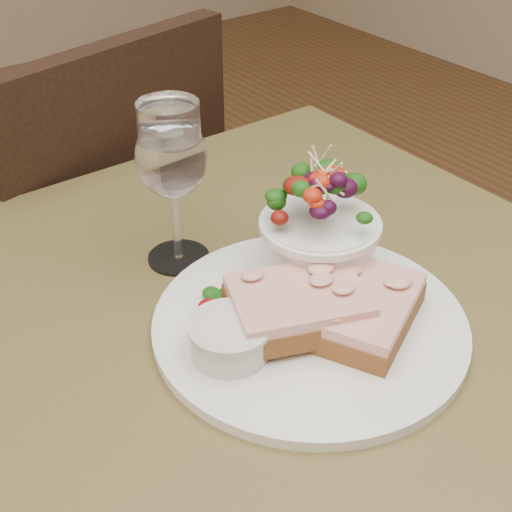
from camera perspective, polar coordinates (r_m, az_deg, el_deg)
cafe_table at (r=0.79m, az=0.68°, el=-11.08°), size 0.80×0.80×0.75m
chair_far at (r=1.46m, az=-13.34°, el=-5.73°), size 0.50×0.50×0.90m
dinner_plate at (r=0.71m, az=4.32°, el=-5.45°), size 0.31×0.31×0.01m
sandwich_front at (r=0.70m, az=8.38°, el=-4.20°), size 0.16×0.14×0.03m
sandwich_back at (r=0.69m, az=3.39°, el=-3.97°), size 0.15×0.14×0.03m
ramekin at (r=0.66m, az=-2.13°, el=-6.51°), size 0.07×0.07×0.04m
salad_bowl at (r=0.75m, az=5.17°, el=2.72°), size 0.12×0.12×0.13m
garnish at (r=0.71m, az=-3.48°, el=-3.92°), size 0.05×0.04×0.02m
wine_glass at (r=0.75m, az=-6.76°, el=7.48°), size 0.08×0.08×0.18m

